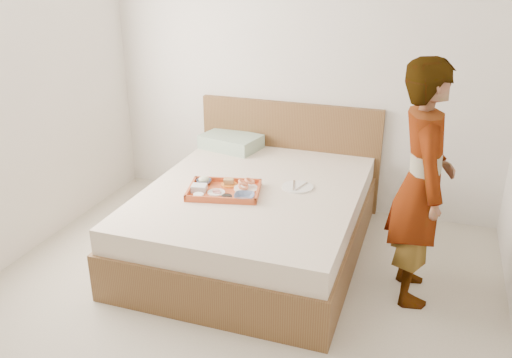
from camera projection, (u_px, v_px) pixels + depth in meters
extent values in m
cube|color=#BDB7A0|center=(215.00, 329.00, 3.33)|extent=(3.50, 4.00, 0.01)
cube|color=silver|center=(302.00, 63.00, 4.57)|extent=(3.50, 0.01, 2.60)
cube|color=brown|center=(254.00, 219.00, 4.13)|extent=(1.65, 2.00, 0.53)
cube|color=brown|center=(289.00, 153.00, 4.89)|extent=(1.65, 0.06, 0.95)
cube|color=#A7B9A4|center=(231.00, 142.00, 4.84)|extent=(0.57, 0.45, 0.12)
cube|color=#C74D1C|center=(224.00, 190.00, 3.93)|extent=(0.59, 0.48, 0.05)
cylinder|color=white|center=(246.00, 188.00, 3.97)|extent=(0.21, 0.21, 0.01)
imported|color=#16234E|center=(244.00, 197.00, 3.80)|extent=(0.18, 0.18, 0.04)
cylinder|color=black|center=(227.00, 197.00, 3.80)|extent=(0.09, 0.09, 0.03)
cylinder|color=white|center=(216.00, 192.00, 3.90)|extent=(0.15, 0.15, 0.01)
cylinder|color=orange|center=(229.00, 184.00, 4.04)|extent=(0.15, 0.15, 0.01)
imported|color=#16234E|center=(204.00, 182.00, 4.05)|extent=(0.14, 0.14, 0.04)
cube|color=silver|center=(199.00, 188.00, 3.93)|extent=(0.13, 0.11, 0.05)
cylinder|color=white|center=(198.00, 196.00, 3.83)|extent=(0.09, 0.09, 0.03)
cylinder|color=white|center=(298.00, 187.00, 4.03)|extent=(0.25, 0.25, 0.01)
imported|color=beige|center=(422.00, 184.00, 3.39)|extent=(0.50, 0.65, 1.61)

